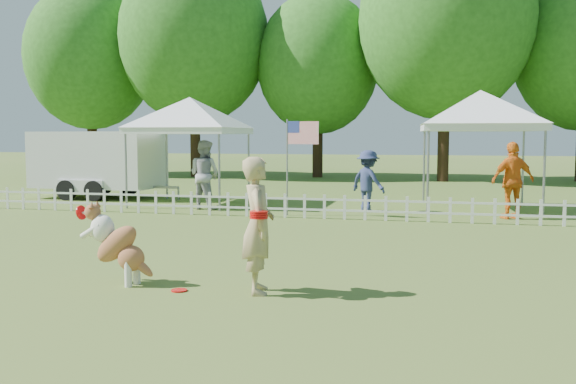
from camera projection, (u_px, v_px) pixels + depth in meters
The scene contains 16 objects.
ground at pixel (216, 281), 9.06m from camera, with size 120.00×120.00×0.00m, color #2F531A.
picket_fence at pixel (314, 206), 15.81m from camera, with size 22.00×0.08×0.60m, color silver, non-canonical shape.
handler at pixel (258, 225), 8.30m from camera, with size 0.65×0.43×1.78m, color tan.
dog at pixel (118, 244), 8.82m from camera, with size 1.07×0.36×1.11m, color brown, non-canonical shape.
frisbee_on_turf at pixel (179, 290), 8.45m from camera, with size 0.21×0.21×0.02m, color red.
canopy_tent_left at pixel (190, 152), 18.95m from camera, with size 3.00×3.00×3.10m, color white, non-canonical shape.
canopy_tent_right at pixel (479, 151), 17.74m from camera, with size 3.12×3.12×3.22m, color white, non-canonical shape.
cargo_trailer at pixel (98, 164), 21.03m from camera, with size 5.05×2.22×2.22m, color silver, non-canonical shape.
flag_pole at pixel (287, 168), 16.40m from camera, with size 0.94×0.10×2.46m, color gray, non-canonical shape.
spectator_a at pixel (205, 175), 17.79m from camera, with size 0.93×0.73×1.92m, color #A4A3A8.
spectator_b at pixel (368, 181), 17.20m from camera, with size 1.07×0.61×1.65m, color navy.
spectator_c at pixel (513, 180), 15.70m from camera, with size 1.11×0.46×1.90m, color orange.
tree_far_left at pixel (90, 69), 33.43m from camera, with size 6.60×6.60×11.00m, color #285D1A, non-canonical shape.
tree_left at pixel (194, 55), 31.47m from camera, with size 7.40×7.40×12.00m, color #285D1A, non-canonical shape.
tree_center_left at pixel (318, 77), 31.11m from camera, with size 6.00×6.00×9.80m, color #285D1A, non-canonical shape.
tree_center_right at pixel (446, 38), 28.10m from camera, with size 7.60×7.60×12.60m, color #285D1A, non-canonical shape.
Camera 1 is at (3.13, -8.41, 2.05)m, focal length 40.00 mm.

